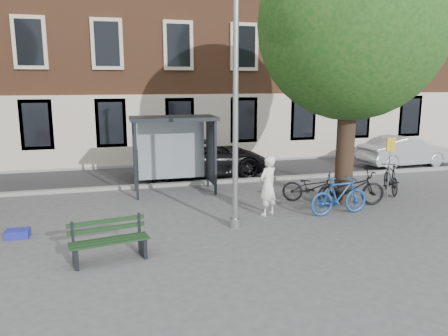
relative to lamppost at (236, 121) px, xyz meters
name	(u,v)px	position (x,y,z in m)	size (l,w,h in m)	color
ground	(235,227)	(0.00, 0.00, -2.78)	(90.00, 90.00, 0.00)	#4C4C4F
road	(188,174)	(0.00, 7.00, -2.78)	(40.00, 4.00, 0.01)	#28282B
curb_near	(198,183)	(0.00, 5.00, -2.72)	(40.00, 0.25, 0.12)	gray
curb_far	(180,164)	(0.00, 9.00, -2.72)	(40.00, 0.25, 0.12)	gray
building_row	(165,17)	(0.00, 13.00, 4.22)	(30.00, 8.00, 14.00)	brown
lamppost	(236,121)	(0.00, 0.00, 0.00)	(0.28, 0.35, 6.11)	#9EA0A3
tree_right	(355,17)	(4.01, 1.38, 2.83)	(5.76, 5.60, 8.20)	black
bus_shelter	(185,137)	(-0.61, 4.11, -0.87)	(2.85, 1.45, 2.62)	#1E2328
painter	(268,186)	(1.20, 0.80, -1.92)	(0.63, 0.41, 1.73)	white
bench	(109,242)	(-3.20, -1.37, -2.39)	(1.72, 0.82, 0.85)	#1E2328
bike_a	(351,188)	(4.01, 1.04, -2.23)	(0.74, 2.12, 1.11)	black
bike_b	(339,196)	(3.21, 0.32, -2.23)	(0.52, 1.85, 1.11)	#1B4994
bike_c	(312,187)	(3.01, 1.65, -2.29)	(0.66, 1.89, 0.99)	black
bike_d	(391,179)	(6.16, 2.09, -2.28)	(0.48, 1.68, 1.01)	black
car_dark	(202,157)	(0.50, 6.48, -2.03)	(2.50, 5.42, 1.51)	black
car_silver	(405,151)	(9.71, 6.12, -2.10)	(1.45, 4.16, 1.37)	#A9ADB1
blue_crate	(18,234)	(-5.39, 0.61, -2.68)	(0.55, 0.40, 0.20)	#202695
notice_sign	(390,154)	(5.70, 1.59, -1.32)	(0.34, 0.07, 2.00)	#9EA0A3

